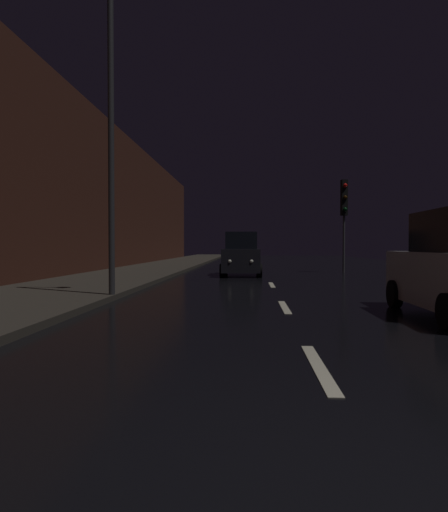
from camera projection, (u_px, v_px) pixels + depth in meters
ground at (263, 270)px, 26.82m from camera, size 25.45×84.00×0.02m
sidewalk_left at (153, 269)px, 27.18m from camera, size 4.40×84.00×0.15m
building_facade_left at (89, 191)px, 23.74m from camera, size 0.80×63.00×8.58m
lane_centerline at (284, 306)px, 10.88m from camera, size 0.16×13.53×0.01m
traffic_light_far_right at (344, 205)px, 24.38m from camera, size 0.35×0.48×4.95m
streetlamp_overhead at (126, 92)px, 11.87m from camera, size 1.70×0.44×8.35m
car_approaching_headlights at (241, 256)px, 22.15m from camera, size 1.92×4.16×2.09m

